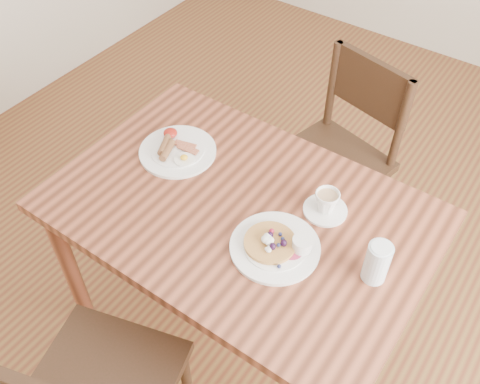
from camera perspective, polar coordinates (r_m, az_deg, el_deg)
The scene contains 7 objects.
ground at distance 2.31m, azimuth 0.00°, elevation -14.09°, with size 5.00×5.00×0.00m, color brown.
dining_table at distance 1.77m, azimuth 0.00°, elevation -3.75°, with size 1.20×0.80×0.75m.
chair_far at distance 2.31m, azimuth 10.48°, elevation 4.34°, with size 0.51×0.51×0.88m.
pancake_plate at distance 1.59m, azimuth 3.94°, elevation -5.71°, with size 0.27×0.27×0.06m.
breakfast_plate at distance 1.89m, azimuth -6.79°, elevation 4.50°, with size 0.27×0.27×0.04m.
teacup_saucer at distance 1.68m, azimuth 9.18°, elevation -1.22°, with size 0.14×0.14×0.08m.
water_glass at distance 1.53m, azimuth 14.40°, elevation -7.29°, with size 0.07×0.07×0.13m, color silver.
Camera 1 is at (0.65, -0.92, 2.02)m, focal length 40.00 mm.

